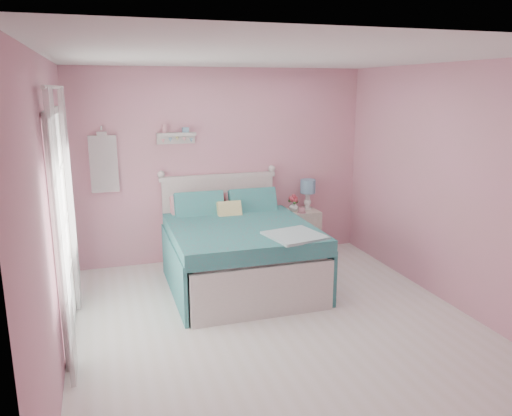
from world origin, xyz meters
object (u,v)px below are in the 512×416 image
table_lamp (308,189)px  vase (294,206)px  nightstand (301,232)px  bed (238,251)px  teacup (302,210)px

table_lamp → vase: (-0.23, -0.05, -0.23)m
vase → nightstand: bearing=0.5°
nightstand → table_lamp: table_lamp is taller
bed → table_lamp: size_ratio=4.83×
bed → vase: bearing=37.7°
bed → vase: 1.34m
nightstand → vase: bearing=-179.5°
nightstand → teacup: 0.39m
bed → vase: size_ratio=15.24×
nightstand → teacup: (-0.06, -0.14, 0.36)m
nightstand → table_lamp: (0.11, 0.05, 0.62)m
vase → teacup: (0.07, -0.14, -0.03)m
bed → teacup: 1.31m
nightstand → vase: size_ratio=4.78×
bed → teacup: bearing=30.9°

